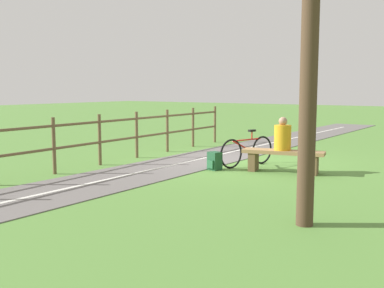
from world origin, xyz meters
name	(u,v)px	position (x,y,z in m)	size (l,w,h in m)	color
ground_plane	(235,162)	(0.00, 0.00, 0.00)	(80.00, 80.00, 0.00)	#548438
paved_path	(93,183)	(0.97, 4.00, 0.01)	(1.97, 36.00, 0.02)	#66605E
path_centre_line	(93,183)	(0.97, 4.00, 0.02)	(0.10, 32.00, 0.00)	silver
bench	(283,157)	(-1.62, 0.75, 0.34)	(1.85, 0.82, 0.50)	#937047
person_seated	(283,136)	(-1.60, 0.75, 0.81)	(0.44, 0.44, 0.74)	orange
bicycle	(247,151)	(-0.57, 0.45, 0.37)	(0.53, 1.70, 0.87)	black
backpack	(214,161)	(-0.20, 1.34, 0.20)	(0.32, 0.33, 0.42)	#1E4C2D
fence_roadside	(100,136)	(2.47, 2.35, 0.72)	(0.48, 11.39, 1.24)	brown
tree_far_left	(309,86)	(-3.51, 4.33, 1.90)	(0.90, 1.08, 4.26)	#473323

